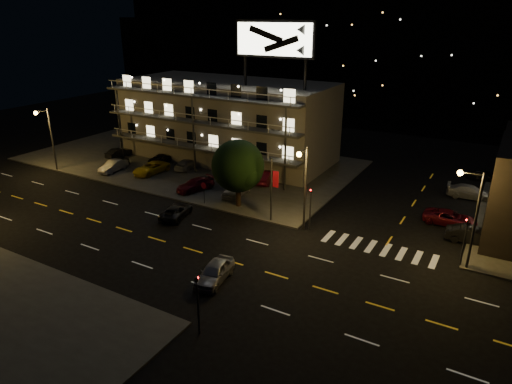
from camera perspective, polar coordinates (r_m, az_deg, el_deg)
The scene contains 29 objects.
ground at distance 40.48m, azimuth -10.16°, elevation -6.49°, with size 140.00×140.00×0.00m, color black.
curb_nw at distance 63.05m, azimuth -8.45°, elevation 3.94°, with size 44.00×24.00×0.15m, color #3A3A38.
motel at distance 62.43m, azimuth -3.52°, elevation 8.97°, with size 28.00×13.80×18.10m.
hill_backdrop at distance 100.50m, azimuth 13.28°, elevation 16.73°, with size 120.00×25.00×24.00m.
streetlight_nw at distance 62.28m, azimuth -24.51°, elevation 6.70°, with size 0.44×1.92×8.00m.
streetlight_nc at distance 40.47m, azimuth 6.00°, elevation 1.42°, with size 0.44×1.92×8.00m.
streetlight_ne at distance 37.87m, azimuth 25.39°, elevation -2.05°, with size 1.92×0.44×8.00m.
signal_nw at distance 41.64m, azimuth 6.82°, elevation -1.57°, with size 0.20×0.27×4.60m.
signal_sw at distance 28.58m, azimuth -7.31°, elevation -13.13°, with size 0.20×0.27×4.60m.
signal_ne at distance 38.98m, azimuth 24.67°, elevation -5.15°, with size 0.27×0.20×4.60m.
banner_north at distance 42.78m, azimuth 2.01°, elevation 0.46°, with size 0.83×0.16×6.40m.
stop_sign at distance 47.59m, azimuth -6.54°, elevation 0.32°, with size 0.91×0.11×2.61m.
tree at distance 45.94m, azimuth -2.32°, elevation 3.10°, with size 5.55×5.35×6.99m.
lot_car_0 at distance 61.36m, azimuth -17.26°, elevation 3.44°, with size 1.59×3.95×1.35m, color black.
lot_car_1 at distance 60.29m, azimuth -17.43°, elevation 3.13°, with size 1.46×4.18×1.38m, color gray.
lot_car_2 at distance 58.21m, azimuth -12.98°, elevation 2.93°, with size 2.26×4.90×1.36m, color yellow.
lot_car_3 at distance 51.69m, azimuth -7.60°, elevation 0.93°, with size 1.84×4.54×1.32m, color #5A0C19.
lot_car_4 at distance 49.82m, azimuth -2.44°, elevation 0.42°, with size 1.77×4.40×1.50m, color gray.
lot_car_5 at distance 66.12m, azimuth -16.77°, elevation 4.73°, with size 1.37×3.93×1.29m, color black.
lot_car_6 at distance 62.25m, azimuth -11.56°, elevation 4.17°, with size 2.03×4.39×1.22m, color black.
lot_car_7 at distance 59.16m, azimuth -8.61°, elevation 3.48°, with size 1.74×4.29×1.24m, color gray.
lot_car_8 at distance 56.28m, azimuth -3.48°, elevation 2.87°, with size 1.73×4.29×1.46m, color black.
lot_car_9 at distance 53.67m, azimuth 1.27°, elevation 2.00°, with size 1.60×4.59×1.51m, color #5A0C19.
side_car_0 at distance 44.07m, azimuth 25.40°, elevation -4.91°, with size 1.52×4.37×1.44m, color black.
side_car_1 at distance 46.96m, azimuth 23.10°, elevation -3.01°, with size 2.24×4.85×1.35m, color #5A0C19.
side_car_2 at distance 54.59m, azimuth 25.23°, elevation 0.00°, with size 1.97×4.85×1.41m, color gray.
side_car_3 at distance 61.22m, azimuth 26.48°, elevation 1.89°, with size 1.48×3.68×1.25m, color black.
road_car_east at distance 34.65m, azimuth -5.20°, elevation -9.91°, with size 1.74×4.33×1.48m, color gray.
road_car_west at distance 45.49m, azimuth -9.94°, elevation -2.39°, with size 2.04×4.41×1.23m, color black.
Camera 1 is at (23.73, -26.97, 18.65)m, focal length 32.00 mm.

